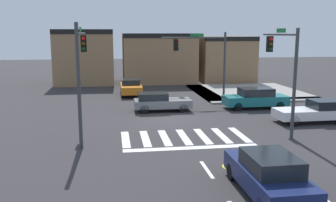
{
  "coord_description": "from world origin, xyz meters",
  "views": [
    {
      "loc": [
        -3.77,
        -23.79,
        5.58
      ],
      "look_at": [
        -0.2,
        0.1,
        1.18
      ],
      "focal_mm": 39.68,
      "sensor_mm": 36.0,
      "label": 1
    }
  ],
  "objects": [
    {
      "name": "curb_corner_northeast",
      "position": [
        8.49,
        9.42,
        0.07
      ],
      "size": [
        10.0,
        10.6,
        0.15
      ],
      "color": "gray",
      "rests_on": "ground_plane"
    },
    {
      "name": "car_navy",
      "position": [
        1.47,
        -12.26,
        0.77
      ],
      "size": [
        1.78,
        4.46,
        1.55
      ],
      "rotation": [
        0.0,
        0.0,
        1.57
      ],
      "color": "#141E4C",
      "rests_on": "ground_plane"
    },
    {
      "name": "crosswalk_near",
      "position": [
        0.0,
        -4.5,
        0.0
      ],
      "size": [
        6.79,
        3.15,
        0.01
      ],
      "color": "silver",
      "rests_on": "ground_plane"
    },
    {
      "name": "traffic_signal_northeast",
      "position": [
        3.58,
        6.09,
        3.95
      ],
      "size": [
        5.37,
        0.32,
        5.69
      ],
      "rotation": [
        0.0,
        0.0,
        3.14
      ],
      "color": "#383A3D",
      "rests_on": "ground_plane"
    },
    {
      "name": "bike_detector_marking",
      "position": [
        1.21,
        -9.32,
        0.0
      ],
      "size": [
        0.96,
        0.96,
        0.01
      ],
      "color": "yellow",
      "rests_on": "ground_plane"
    },
    {
      "name": "car_orange",
      "position": [
        -2.16,
        10.07,
        0.75
      ],
      "size": [
        1.85,
        4.14,
        1.43
      ],
      "rotation": [
        0.0,
        0.0,
        -1.57
      ],
      "color": "orange",
      "rests_on": "ground_plane"
    },
    {
      "name": "ground_plane",
      "position": [
        0.0,
        0.0,
        0.0
      ],
      "size": [
        120.0,
        120.0,
        0.0
      ],
      "primitive_type": "plane",
      "color": "#302D30"
    },
    {
      "name": "traffic_signal_southwest",
      "position": [
        -5.4,
        -3.89,
        4.18
      ],
      "size": [
        0.32,
        5.26,
        6.11
      ],
      "rotation": [
        0.0,
        0.0,
        1.57
      ],
      "color": "#383A3D",
      "rests_on": "ground_plane"
    },
    {
      "name": "storefront_row",
      "position": [
        0.78,
        18.71,
        2.84
      ],
      "size": [
        22.48,
        5.9,
        6.02
      ],
      "color": "#93704C",
      "rests_on": "ground_plane"
    },
    {
      "name": "car_gray",
      "position": [
        -0.42,
        2.54,
        0.7
      ],
      "size": [
        4.11,
        1.71,
        1.35
      ],
      "color": "slate",
      "rests_on": "ground_plane"
    },
    {
      "name": "car_white",
      "position": [
        8.94,
        -2.37,
        0.73
      ],
      "size": [
        4.61,
        1.82,
        1.42
      ],
      "rotation": [
        0.0,
        0.0,
        3.14
      ],
      "color": "white",
      "rests_on": "ground_plane"
    },
    {
      "name": "car_teal",
      "position": [
        6.83,
        2.46,
        0.78
      ],
      "size": [
        4.74,
        1.77,
        1.55
      ],
      "color": "#196B70",
      "rests_on": "ground_plane"
    },
    {
      "name": "lane_markings",
      "position": [
        1.06,
        -12.74,
        0.0
      ],
      "size": [
        6.8,
        24.25,
        0.01
      ],
      "color": "white",
      "rests_on": "ground_plane"
    },
    {
      "name": "traffic_signal_southeast",
      "position": [
        5.7,
        -4.12,
        4.07
      ],
      "size": [
        0.32,
        4.42,
        5.87
      ],
      "rotation": [
        0.0,
        0.0,
        1.57
      ],
      "color": "#383A3D",
      "rests_on": "ground_plane"
    }
  ]
}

